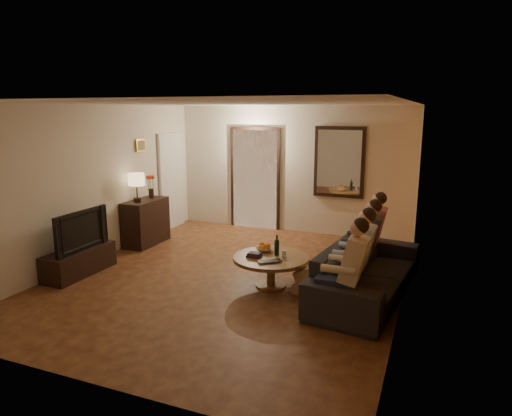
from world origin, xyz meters
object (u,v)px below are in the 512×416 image
at_px(coffee_table, 271,272).
at_px(laptop, 271,263).
at_px(tv_stand, 79,261).
at_px(person_a, 348,275).
at_px(sofa, 367,271).
at_px(person_b, 357,260).
at_px(person_c, 364,247).
at_px(wine_bottle, 277,245).
at_px(table_lamp, 137,188).
at_px(person_d, 370,237).
at_px(dresser, 146,222).
at_px(tv, 77,230).
at_px(dog, 311,276).
at_px(bowl, 265,249).

height_order(coffee_table, laptop, laptop).
xyz_separation_m(tv_stand, person_a, (4.18, -0.10, 0.40)).
distance_m(sofa, person_b, 0.40).
relative_size(person_c, coffee_table, 1.10).
bearing_deg(wine_bottle, sofa, 3.05).
bearing_deg(wine_bottle, table_lamp, 164.67).
relative_size(person_c, person_d, 1.00).
distance_m(sofa, wine_bottle, 1.31).
height_order(dresser, person_b, person_b).
bearing_deg(sofa, tv, 107.82).
bearing_deg(table_lamp, dog, -15.82).
distance_m(dresser, dog, 3.78).
bearing_deg(wine_bottle, tv_stand, -166.35).
bearing_deg(tv_stand, person_b, 6.77).
height_order(person_a, coffee_table, person_a).
relative_size(tv, laptop, 3.25).
xyz_separation_m(table_lamp, person_d, (4.18, 0.15, -0.52)).
bearing_deg(wine_bottle, dog, -18.35).
relative_size(person_d, dog, 2.14).
relative_size(person_a, coffee_table, 1.10).
bearing_deg(wine_bottle, tv, -166.35).
xyz_separation_m(person_d, dog, (-0.61, -1.16, -0.32)).
distance_m(sofa, bowl, 1.52).
distance_m(person_d, coffee_table, 1.68).
bearing_deg(person_a, sofa, 83.66).
bearing_deg(dog, sofa, 22.72).
bearing_deg(sofa, table_lamp, 87.31).
distance_m(sofa, person_d, 0.94).
relative_size(dog, coffee_table, 0.51).
xyz_separation_m(person_a, dog, (-0.61, 0.64, -0.32)).
relative_size(person_a, bowl, 4.63).
bearing_deg(person_c, person_a, -90.00).
bearing_deg(tv, wine_bottle, -76.35).
bearing_deg(sofa, person_c, 25.72).
bearing_deg(bowl, dog, -21.12).
bearing_deg(person_c, tv, -165.31).
distance_m(table_lamp, coffee_table, 3.22).
height_order(person_d, bowl, person_d).
relative_size(person_b, bowl, 4.63).
relative_size(table_lamp, tv_stand, 0.45).
height_order(dresser, tv, tv).
height_order(person_b, person_d, same).
bearing_deg(dresser, person_a, -24.12).
height_order(dresser, table_lamp, table_lamp).
relative_size(table_lamp, wine_bottle, 1.74).
xyz_separation_m(tv, person_d, (4.18, 1.70, -0.11)).
height_order(table_lamp, person_c, table_lamp).
bearing_deg(coffee_table, dog, -8.22).
bearing_deg(sofa, wine_bottle, 100.33).
bearing_deg(coffee_table, person_c, 20.76).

